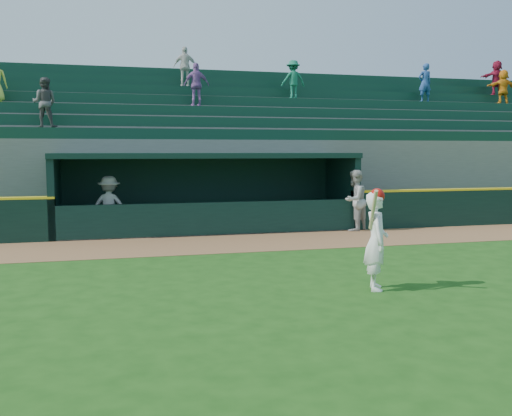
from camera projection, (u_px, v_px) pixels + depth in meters
name	position (u px, v px, depth m)	size (l,w,h in m)	color
ground	(277.00, 284.00, 10.85)	(120.00, 120.00, 0.00)	#1C4711
warning_track	(225.00, 243.00, 15.56)	(40.00, 3.00, 0.01)	brown
dugout_player_front	(355.00, 200.00, 18.00)	(0.94, 0.73, 1.93)	#ACADA7
dugout_player_inside	(109.00, 206.00, 17.03)	(1.15, 0.66, 1.78)	#AAAAA5
dugout	(206.00, 187.00, 18.41)	(9.40, 2.80, 2.46)	slate
stands	(187.00, 154.00, 22.71)	(34.50, 6.29, 6.66)	slate
batter_at_plate	(376.00, 239.00, 10.33)	(0.62, 0.85, 1.87)	white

